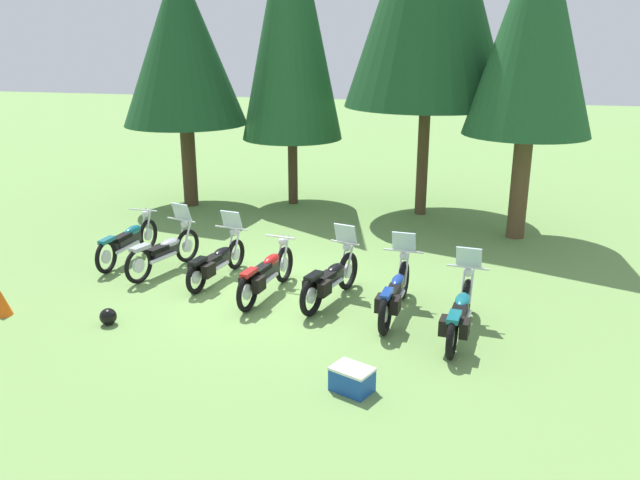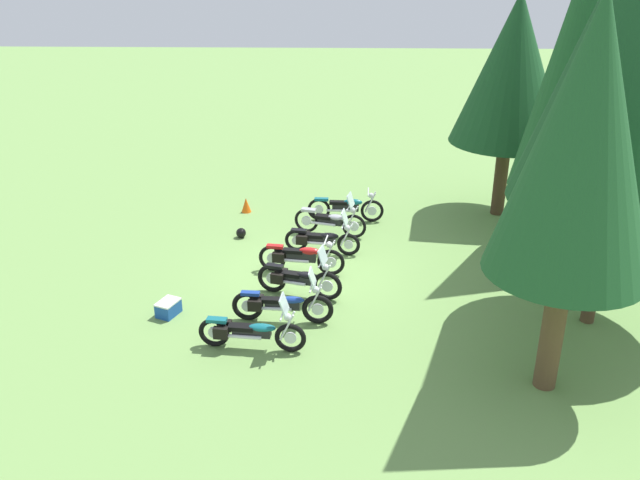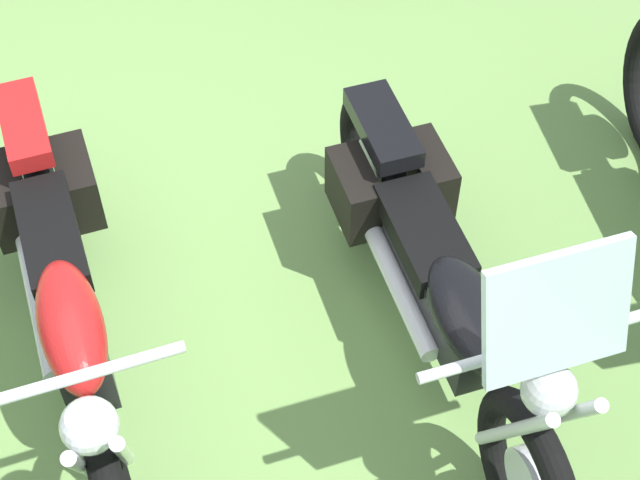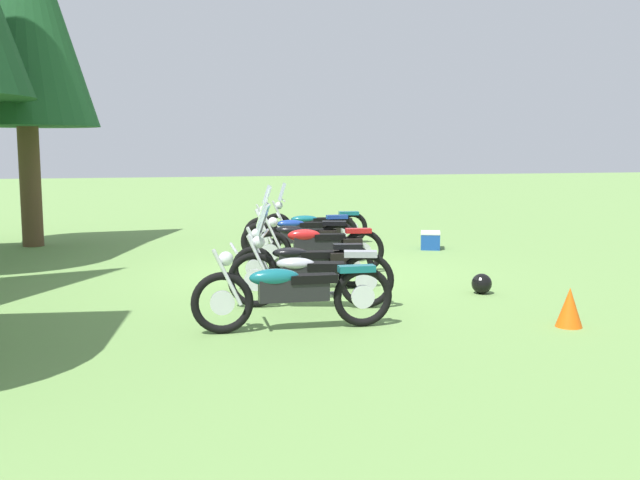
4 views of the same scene
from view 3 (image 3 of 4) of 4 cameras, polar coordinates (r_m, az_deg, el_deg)
The scene contains 3 objects.
ground_plane at distance 3.98m, azimuth -12.73°, elevation -9.65°, with size 80.00×80.00×0.00m, color #6B934C.
motorcycle_2 at distance 3.71m, azimuth 6.88°, elevation -2.41°, with size 0.82×2.16×1.34m.
motorcycle_3 at distance 3.72m, azimuth -14.27°, elevation -3.34°, with size 0.71×2.33×1.03m.
Camera 3 is at (0.10, 2.09, 3.39)m, focal length 55.79 mm.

